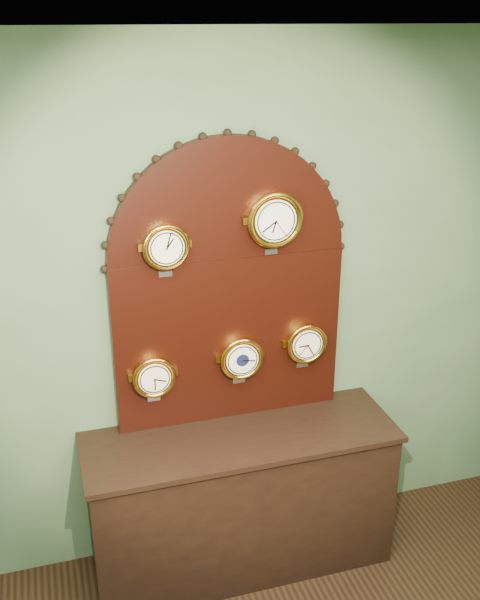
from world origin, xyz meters
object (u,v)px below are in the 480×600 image
object	(u,v)px
barometer	(241,358)
display_board	(229,277)
roman_clock	(165,246)
arabic_clock	(274,220)
shop_counter	(241,502)
hygrometer	(154,376)
tide_clock	(305,343)

from	to	relation	value
barometer	display_board	bearing A→B (deg)	123.42
roman_clock	arabic_clock	bearing A→B (deg)	-0.14
shop_counter	arabic_clock	distance (m)	1.55
display_board	hygrometer	distance (m)	0.63
display_board	hygrometer	world-z (taller)	display_board
shop_counter	hygrometer	distance (m)	0.88
barometer	arabic_clock	bearing A→B (deg)	-0.36
hygrometer	tide_clock	world-z (taller)	tide_clock
display_board	tide_clock	size ratio (longest dim) A/B	5.61
roman_clock	tide_clock	size ratio (longest dim) A/B	1.02
hygrometer	barometer	world-z (taller)	barometer
roman_clock	hygrometer	distance (m)	0.68
arabic_clock	hygrometer	distance (m)	0.99
shop_counter	tide_clock	distance (m)	0.94
arabic_clock	tide_clock	xyz separation A→B (m)	(0.19, 0.00, -0.69)
display_board	hygrometer	size ratio (longest dim) A/B	5.64
hygrometer	tide_clock	distance (m)	0.82
roman_clock	hygrometer	world-z (taller)	roman_clock
tide_clock	roman_clock	bearing A→B (deg)	-179.99
arabic_clock	barometer	xyz separation A→B (m)	(-0.17, 0.00, -0.73)
shop_counter	arabic_clock	size ratio (longest dim) A/B	4.85
barometer	roman_clock	bearing A→B (deg)	179.96
roman_clock	barometer	size ratio (longest dim) A/B	0.98
shop_counter	roman_clock	size ratio (longest dim) A/B	5.78
arabic_clock	hygrometer	bearing A→B (deg)	179.87
roman_clock	tide_clock	distance (m)	0.95
display_board	tide_clock	distance (m)	0.57
roman_clock	barometer	xyz separation A→B (m)	(0.37, -0.00, -0.64)
arabic_clock	barometer	world-z (taller)	arabic_clock
roman_clock	hygrometer	size ratio (longest dim) A/B	1.02
arabic_clock	barometer	size ratio (longest dim) A/B	1.17
shop_counter	tide_clock	world-z (taller)	tide_clock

